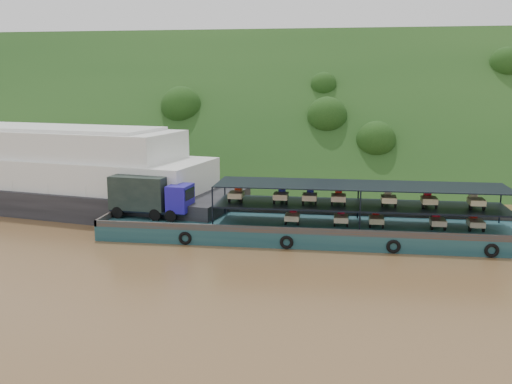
# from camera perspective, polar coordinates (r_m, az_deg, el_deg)

# --- Properties ---
(ground) EXTENTS (160.00, 160.00, 0.00)m
(ground) POSITION_cam_1_polar(r_m,az_deg,el_deg) (47.08, 1.89, -4.59)
(ground) COLOR brown
(ground) RESTS_ON ground
(hillside) EXTENTS (140.00, 39.60, 39.60)m
(hillside) POSITION_cam_1_polar(r_m,az_deg,el_deg) (82.20, 4.69, 2.14)
(hillside) COLOR #153714
(hillside) RESTS_ON ground
(cargo_barge) EXTENTS (35.02, 7.18, 4.75)m
(cargo_barge) POSITION_cam_1_polar(r_m,az_deg,el_deg) (47.04, 4.21, -3.13)
(cargo_barge) COLOR #123640
(cargo_barge) RESTS_ON ground
(passenger_ferry) EXTENTS (41.93, 18.01, 8.25)m
(passenger_ferry) POSITION_cam_1_polar(r_m,az_deg,el_deg) (61.72, -20.33, 1.87)
(passenger_ferry) COLOR black
(passenger_ferry) RESTS_ON ground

